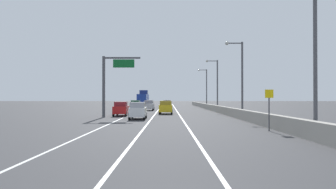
% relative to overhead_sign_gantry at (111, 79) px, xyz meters
% --- Properties ---
extents(ground_plane, '(320.00, 320.00, 0.00)m').
position_rel_overhead_sign_gantry_xyz_m(ground_plane, '(7.26, 30.24, -4.73)').
color(ground_plane, '#38383A').
extents(lane_stripe_left, '(0.16, 130.00, 0.00)m').
position_rel_overhead_sign_gantry_xyz_m(lane_stripe_left, '(1.76, 21.24, -4.73)').
color(lane_stripe_left, silver).
rests_on(lane_stripe_left, ground_plane).
extents(lane_stripe_center, '(0.16, 130.00, 0.00)m').
position_rel_overhead_sign_gantry_xyz_m(lane_stripe_center, '(5.26, 21.24, -4.73)').
color(lane_stripe_center, silver).
rests_on(lane_stripe_center, ground_plane).
extents(lane_stripe_right, '(0.16, 130.00, 0.00)m').
position_rel_overhead_sign_gantry_xyz_m(lane_stripe_right, '(8.76, 21.24, -4.73)').
color(lane_stripe_right, silver).
rests_on(lane_stripe_right, ground_plane).
extents(jersey_barrier_right, '(0.60, 120.00, 1.10)m').
position_rel_overhead_sign_gantry_xyz_m(jersey_barrier_right, '(15.35, 6.24, -4.18)').
color(jersey_barrier_right, '#9E998E').
rests_on(jersey_barrier_right, ground_plane).
extents(overhead_sign_gantry, '(4.68, 0.36, 7.50)m').
position_rel_overhead_sign_gantry_xyz_m(overhead_sign_gantry, '(0.00, 0.00, 0.00)').
color(overhead_sign_gantry, '#47474C').
rests_on(overhead_sign_gantry, ground_plane).
extents(speed_advisory_sign, '(0.60, 0.11, 3.00)m').
position_rel_overhead_sign_gantry_xyz_m(speed_advisory_sign, '(14.45, -16.20, -2.96)').
color(speed_advisory_sign, '#4C4C51').
rests_on(speed_advisory_sign, ground_plane).
extents(lamp_post_right_near, '(2.14, 0.44, 9.08)m').
position_rel_overhead_sign_gantry_xyz_m(lamp_post_right_near, '(15.85, -19.82, 0.54)').
color(lamp_post_right_near, '#4C4C51').
rests_on(lamp_post_right_near, ground_plane).
extents(lamp_post_right_second, '(2.14, 0.44, 9.08)m').
position_rel_overhead_sign_gantry_xyz_m(lamp_post_right_second, '(15.65, -1.46, 0.54)').
color(lamp_post_right_second, '#4C4C51').
rests_on(lamp_post_right_second, ground_plane).
extents(lamp_post_right_third, '(2.14, 0.44, 9.08)m').
position_rel_overhead_sign_gantry_xyz_m(lamp_post_right_third, '(15.54, 16.91, 0.54)').
color(lamp_post_right_third, '#4C4C51').
rests_on(lamp_post_right_third, ground_plane).
extents(lamp_post_right_fourth, '(2.14, 0.44, 9.08)m').
position_rel_overhead_sign_gantry_xyz_m(lamp_post_right_fourth, '(15.85, 35.27, 0.54)').
color(lamp_post_right_fourth, '#4C4C51').
rests_on(lamp_post_right_fourth, ground_plane).
extents(car_black_0, '(1.87, 4.16, 1.88)m').
position_rel_overhead_sign_gantry_xyz_m(car_black_0, '(6.92, 29.53, -3.79)').
color(car_black_0, black).
rests_on(car_black_0, ground_plane).
extents(car_white_1, '(1.89, 4.48, 1.91)m').
position_rel_overhead_sign_gantry_xyz_m(car_white_1, '(3.79, -3.33, -3.77)').
color(car_white_1, white).
rests_on(car_white_1, ground_plane).
extents(car_red_2, '(1.91, 4.85, 1.88)m').
position_rel_overhead_sign_gantry_xyz_m(car_red_2, '(0.95, 3.26, -3.79)').
color(car_red_2, red).
rests_on(car_red_2, ground_plane).
extents(car_yellow_3, '(2.04, 4.54, 1.96)m').
position_rel_overhead_sign_gantry_xyz_m(car_yellow_3, '(6.83, 8.28, -3.75)').
color(car_yellow_3, gold).
rests_on(car_yellow_3, ground_plane).
extents(car_green_4, '(2.00, 4.70, 1.90)m').
position_rel_overhead_sign_gantry_xyz_m(car_green_4, '(0.72, 24.92, -3.78)').
color(car_green_4, '#196033').
rests_on(car_green_4, ground_plane).
extents(car_silver_5, '(1.87, 4.16, 1.94)m').
position_rel_overhead_sign_gantry_xyz_m(car_silver_5, '(3.58, 20.99, -3.76)').
color(car_silver_5, '#B7B7BC').
rests_on(car_silver_5, ground_plane).
extents(box_truck, '(2.65, 8.58, 4.43)m').
position_rel_overhead_sign_gantry_xyz_m(box_truck, '(0.56, 45.53, -2.70)').
color(box_truck, navy).
rests_on(box_truck, ground_plane).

